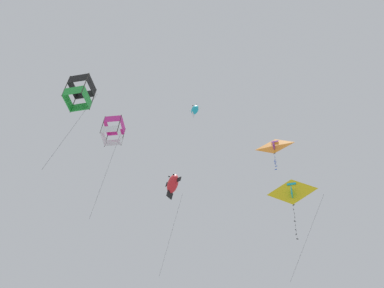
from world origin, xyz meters
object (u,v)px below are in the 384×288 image
object	(u,v)px
kite_box_upper_right	(113,131)
kite_delta_low_drifter	(274,146)
kite_delta_highest	(292,192)
kite_fish_near_right	(173,184)
kite_box_near_left	(80,93)
kite_fish_mid_left	(195,110)

from	to	relation	value
kite_box_upper_right	kite_delta_low_drifter	xyz separation A→B (m)	(6.23, -12.83, 1.63)
kite_delta_highest	kite_fish_near_right	bearing A→B (deg)	-7.53
kite_box_upper_right	kite_box_near_left	bearing A→B (deg)	84.88
kite_box_upper_right	kite_box_near_left	world-z (taller)	kite_box_upper_right
kite_fish_near_right	kite_box_upper_right	world-z (taller)	kite_box_upper_right
kite_delta_highest	kite_fish_mid_left	world-z (taller)	kite_fish_mid_left
kite_fish_near_right	kite_box_near_left	xyz separation A→B (m)	(-13.09, 4.63, 0.56)
kite_fish_near_right	kite_box_upper_right	xyz separation A→B (m)	(-7.25, 3.77, 1.19)
kite_fish_mid_left	kite_box_near_left	bearing A→B (deg)	76.33
kite_fish_near_right	kite_delta_highest	bearing A→B (deg)	-163.51
kite_fish_near_right	kite_box_near_left	bearing A→B (deg)	107.55
kite_box_near_left	kite_delta_low_drifter	xyz separation A→B (m)	(12.07, -13.69, 2.26)
kite_box_near_left	kite_delta_low_drifter	world-z (taller)	kite_delta_low_drifter
kite_delta_highest	kite_box_near_left	size ratio (longest dim) A/B	1.05
kite_delta_highest	kite_fish_mid_left	bearing A→B (deg)	14.92
kite_delta_low_drifter	kite_box_upper_right	bearing A→B (deg)	43.61
kite_box_near_left	kite_delta_low_drifter	bearing A→B (deg)	-129.79
kite_delta_highest	kite_box_upper_right	bearing A→B (deg)	27.87
kite_box_near_left	kite_box_upper_right	bearing A→B (deg)	-89.55
kite_delta_highest	kite_delta_low_drifter	xyz separation A→B (m)	(2.64, 0.71, 5.68)
kite_fish_near_right	kite_fish_mid_left	size ratio (longest dim) A/B	5.92
kite_fish_mid_left	kite_delta_low_drifter	bearing A→B (deg)	-133.54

